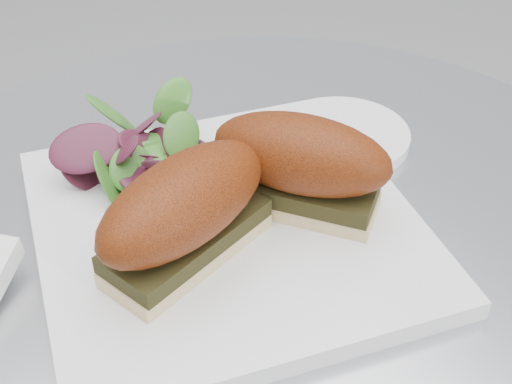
% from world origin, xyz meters
% --- Properties ---
extents(plate, '(0.34, 0.34, 0.02)m').
position_xyz_m(plate, '(-0.03, 0.02, 0.74)').
color(plate, white).
rests_on(plate, table).
extents(sandwich_left, '(0.16, 0.11, 0.08)m').
position_xyz_m(sandwich_left, '(-0.07, -0.00, 0.79)').
color(sandwich_left, beige).
rests_on(sandwich_left, plate).
extents(sandwich_right, '(0.14, 0.15, 0.08)m').
position_xyz_m(sandwich_right, '(0.03, 0.00, 0.79)').
color(sandwich_right, beige).
rests_on(sandwich_right, plate).
extents(salad, '(0.12, 0.12, 0.05)m').
position_xyz_m(salad, '(-0.05, 0.11, 0.77)').
color(salad, '#40822A').
rests_on(salad, plate).
extents(saucer, '(0.12, 0.12, 0.01)m').
position_xyz_m(saucer, '(0.13, 0.08, 0.74)').
color(saucer, white).
rests_on(saucer, table).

